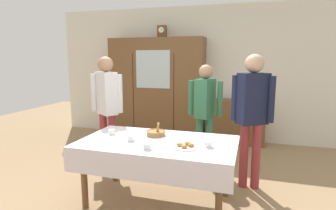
% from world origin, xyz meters
% --- Properties ---
extents(ground_plane, '(12.00, 12.00, 0.00)m').
position_xyz_m(ground_plane, '(0.00, 0.00, 0.00)').
color(ground_plane, '#997A56').
rests_on(ground_plane, ground).
extents(back_wall, '(6.40, 0.10, 2.70)m').
position_xyz_m(back_wall, '(0.00, 2.65, 1.35)').
color(back_wall, silver).
rests_on(back_wall, ground).
extents(dining_table, '(1.77, 1.01, 0.74)m').
position_xyz_m(dining_table, '(0.00, -0.24, 0.64)').
color(dining_table, brown).
rests_on(dining_table, ground).
extents(wall_cabinet, '(1.96, 0.46, 2.07)m').
position_xyz_m(wall_cabinet, '(-0.90, 2.35, 1.03)').
color(wall_cabinet, brown).
rests_on(wall_cabinet, ground).
extents(mantel_clock, '(0.18, 0.11, 0.24)m').
position_xyz_m(mantel_clock, '(-0.78, 2.35, 2.19)').
color(mantel_clock, brown).
rests_on(mantel_clock, wall_cabinet).
extents(bookshelf_low, '(1.04, 0.35, 0.86)m').
position_xyz_m(bookshelf_low, '(0.75, 2.41, 0.43)').
color(bookshelf_low, brown).
rests_on(bookshelf_low, ground).
extents(book_stack, '(0.18, 0.23, 0.06)m').
position_xyz_m(book_stack, '(0.75, 2.41, 0.89)').
color(book_stack, '#664C7A').
rests_on(book_stack, bookshelf_low).
extents(tea_cup_near_right, '(0.13, 0.13, 0.06)m').
position_xyz_m(tea_cup_near_right, '(-0.29, -0.30, 0.76)').
color(tea_cup_near_right, white).
rests_on(tea_cup_near_right, dining_table).
extents(tea_cup_mid_left, '(0.13, 0.13, 0.06)m').
position_xyz_m(tea_cup_mid_left, '(-0.63, -0.11, 0.76)').
color(tea_cup_mid_left, white).
rests_on(tea_cup_mid_left, dining_table).
extents(tea_cup_front_edge, '(0.13, 0.13, 0.06)m').
position_xyz_m(tea_cup_front_edge, '(0.59, -0.27, 0.76)').
color(tea_cup_front_edge, white).
rests_on(tea_cup_front_edge, dining_table).
extents(tea_cup_far_left, '(0.13, 0.13, 0.06)m').
position_xyz_m(tea_cup_far_left, '(-0.01, -0.51, 0.76)').
color(tea_cup_far_left, white).
rests_on(tea_cup_far_left, dining_table).
extents(bread_basket, '(0.24, 0.24, 0.16)m').
position_xyz_m(bread_basket, '(-0.10, 0.01, 0.77)').
color(bread_basket, '#9E7542').
rests_on(bread_basket, dining_table).
extents(pastry_plate, '(0.28, 0.28, 0.05)m').
position_xyz_m(pastry_plate, '(0.36, -0.34, 0.75)').
color(pastry_plate, white).
rests_on(pastry_plate, dining_table).
extents(spoon_far_right, '(0.12, 0.02, 0.01)m').
position_xyz_m(spoon_far_right, '(-0.46, -0.49, 0.74)').
color(spoon_far_right, silver).
rests_on(spoon_far_right, dining_table).
extents(spoon_front_edge, '(0.12, 0.02, 0.01)m').
position_xyz_m(spoon_front_edge, '(0.12, -0.36, 0.74)').
color(spoon_front_edge, silver).
rests_on(spoon_front_edge, dining_table).
extents(spoon_near_left, '(0.12, 0.02, 0.01)m').
position_xyz_m(spoon_near_left, '(0.22, -0.15, 0.74)').
color(spoon_near_left, silver).
rests_on(spoon_near_left, dining_table).
extents(person_behind_table_left, '(0.52, 0.37, 1.69)m').
position_xyz_m(person_behind_table_left, '(-1.08, 0.59, 1.03)').
color(person_behind_table_left, '#933338').
rests_on(person_behind_table_left, ground).
extents(person_by_cabinet, '(0.52, 0.40, 1.57)m').
position_xyz_m(person_by_cabinet, '(0.33, 1.06, 0.95)').
color(person_by_cabinet, '#33704C').
rests_on(person_by_cabinet, ground).
extents(person_near_right_end, '(0.52, 0.37, 1.72)m').
position_xyz_m(person_near_right_end, '(1.01, 0.49, 1.05)').
color(person_near_right_end, '#933338').
rests_on(person_near_right_end, ground).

